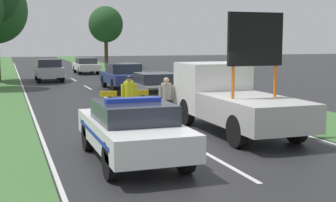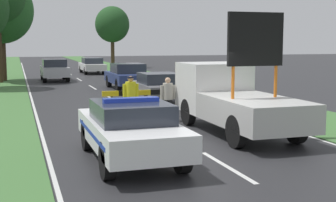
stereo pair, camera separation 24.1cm
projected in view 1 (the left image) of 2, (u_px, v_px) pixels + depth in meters
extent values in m
plane|color=#28282B|center=(196.00, 148.00, 12.35)|extent=(160.00, 160.00, 0.00)
cube|color=silver|center=(229.00, 166.00, 10.51)|extent=(0.12, 2.78, 0.01)
cube|color=silver|center=(148.00, 121.00, 16.55)|extent=(0.12, 2.78, 0.01)
cube|color=silver|center=(110.00, 100.00, 22.59)|extent=(0.12, 2.78, 0.01)
cube|color=silver|center=(88.00, 87.00, 28.64)|extent=(0.12, 2.78, 0.01)
cube|color=silver|center=(74.00, 80.00, 34.68)|extent=(0.12, 2.78, 0.01)
cube|color=silver|center=(64.00, 74.00, 40.72)|extent=(0.12, 2.78, 0.01)
cube|color=silver|center=(56.00, 70.00, 46.77)|extent=(0.12, 2.78, 0.01)
cube|color=silver|center=(50.00, 67.00, 52.81)|extent=(0.12, 2.78, 0.01)
cube|color=silver|center=(46.00, 64.00, 58.85)|extent=(0.12, 2.78, 0.01)
cube|color=silver|center=(23.00, 87.00, 29.02)|extent=(0.10, 70.61, 0.01)
cube|color=silver|center=(140.00, 83.00, 31.45)|extent=(0.10, 70.61, 0.01)
cube|color=#427038|center=(162.00, 81.00, 32.93)|extent=(3.58, 120.00, 0.03)
cube|color=white|center=(132.00, 132.00, 10.94)|extent=(1.84, 4.47, 0.57)
cube|color=#282D38|center=(133.00, 112.00, 10.75)|extent=(1.62, 2.06, 0.44)
cylinder|color=black|center=(88.00, 135.00, 12.02)|extent=(0.24, 0.79, 0.79)
cylinder|color=black|center=(148.00, 131.00, 12.53)|extent=(0.24, 0.79, 0.79)
cylinder|color=black|center=(111.00, 161.00, 9.42)|extent=(0.24, 0.79, 0.79)
cylinder|color=black|center=(185.00, 155.00, 9.93)|extent=(0.24, 0.79, 0.79)
cube|color=#1E38C6|center=(133.00, 100.00, 10.72)|extent=(1.29, 0.24, 0.10)
cube|color=#193399|center=(132.00, 131.00, 10.93)|extent=(1.85, 3.66, 0.10)
cube|color=black|center=(111.00, 119.00, 13.08)|extent=(1.01, 0.08, 0.34)
cube|color=white|center=(212.00, 87.00, 15.89)|extent=(2.06, 2.01, 1.63)
cube|color=#232833|center=(201.00, 76.00, 16.78)|extent=(1.75, 0.04, 0.72)
cube|color=#B2B2AD|center=(254.00, 111.00, 13.25)|extent=(2.06, 3.74, 0.77)
cylinder|color=#D16619|center=(233.00, 83.00, 12.92)|extent=(0.09, 0.09, 0.90)
cylinder|color=#D16619|center=(275.00, 81.00, 13.36)|extent=(0.09, 0.09, 0.90)
cube|color=black|center=(255.00, 39.00, 12.99)|extent=(1.67, 0.12, 1.48)
cylinder|color=black|center=(187.00, 112.00, 15.70)|extent=(0.24, 0.88, 0.88)
cylinder|color=black|center=(235.00, 109.00, 16.28)|extent=(0.24, 0.88, 0.88)
cylinder|color=black|center=(237.00, 131.00, 12.30)|extent=(0.24, 0.88, 0.88)
cylinder|color=black|center=(296.00, 127.00, 12.89)|extent=(0.24, 0.88, 0.88)
cylinder|color=black|center=(110.00, 108.00, 16.77)|extent=(0.07, 0.07, 0.84)
cylinder|color=black|center=(185.00, 105.00, 17.70)|extent=(0.07, 0.07, 0.84)
cube|color=yellow|center=(108.00, 94.00, 16.69)|extent=(0.60, 0.08, 0.19)
cube|color=black|center=(125.00, 93.00, 16.88)|extent=(0.60, 0.08, 0.19)
cube|color=yellow|center=(141.00, 93.00, 17.08)|extent=(0.60, 0.08, 0.19)
cube|color=black|center=(156.00, 92.00, 17.27)|extent=(0.60, 0.08, 0.19)
cube|color=yellow|center=(171.00, 92.00, 17.46)|extent=(0.60, 0.08, 0.19)
cube|color=black|center=(186.00, 91.00, 17.65)|extent=(0.60, 0.08, 0.19)
cylinder|color=#191E38|center=(127.00, 110.00, 16.43)|extent=(0.15, 0.15, 0.80)
cylinder|color=#191E38|center=(132.00, 110.00, 16.48)|extent=(0.15, 0.15, 0.80)
cylinder|color=yellow|center=(129.00, 90.00, 16.37)|extent=(0.36, 0.36, 0.60)
cylinder|color=yellow|center=(123.00, 91.00, 16.30)|extent=(0.12, 0.12, 0.51)
cylinder|color=yellow|center=(135.00, 91.00, 16.45)|extent=(0.12, 0.12, 0.51)
sphere|color=#A57A5B|center=(129.00, 79.00, 16.32)|extent=(0.21, 0.21, 0.21)
cylinder|color=#141933|center=(129.00, 77.00, 16.31)|extent=(0.24, 0.24, 0.05)
cylinder|color=#232326|center=(164.00, 110.00, 16.40)|extent=(0.14, 0.14, 0.77)
cylinder|color=#232326|center=(168.00, 110.00, 16.46)|extent=(0.14, 0.14, 0.77)
cylinder|color=#B2AD9E|center=(166.00, 91.00, 16.34)|extent=(0.35, 0.35, 0.58)
cylinder|color=#B2AD9E|center=(160.00, 92.00, 16.28)|extent=(0.12, 0.12, 0.49)
cylinder|color=#B2AD9E|center=(172.00, 92.00, 16.42)|extent=(0.12, 0.12, 0.49)
sphere|color=tan|center=(166.00, 80.00, 16.30)|extent=(0.20, 0.20, 0.20)
cube|color=black|center=(102.00, 120.00, 16.65)|extent=(0.34, 0.34, 0.03)
cone|color=orange|center=(102.00, 113.00, 16.62)|extent=(0.29, 0.29, 0.45)
cylinder|color=white|center=(102.00, 113.00, 16.62)|extent=(0.17, 0.17, 0.06)
cube|color=black|center=(172.00, 145.00, 12.58)|extent=(0.36, 0.36, 0.03)
cone|color=orange|center=(172.00, 136.00, 12.55)|extent=(0.31, 0.31, 0.47)
cylinder|color=white|center=(172.00, 135.00, 12.55)|extent=(0.17, 0.17, 0.07)
cube|color=black|center=(103.00, 131.00, 14.58)|extent=(0.35, 0.35, 0.03)
cone|color=orange|center=(103.00, 123.00, 14.55)|extent=(0.30, 0.30, 0.47)
cylinder|color=white|center=(103.00, 122.00, 14.55)|extent=(0.17, 0.17, 0.07)
cube|color=slate|center=(155.00, 89.00, 21.61)|extent=(1.88, 4.05, 0.55)
cube|color=#282D38|center=(156.00, 78.00, 21.43)|extent=(1.66, 1.86, 0.48)
cylinder|color=black|center=(131.00, 93.00, 22.55)|extent=(0.24, 0.66, 0.66)
cylinder|color=black|center=(163.00, 92.00, 23.08)|extent=(0.24, 0.66, 0.66)
cylinder|color=black|center=(146.00, 99.00, 20.20)|extent=(0.24, 0.66, 0.66)
cylinder|color=black|center=(181.00, 97.00, 20.73)|extent=(0.24, 0.66, 0.66)
cube|color=navy|center=(123.00, 78.00, 27.67)|extent=(1.94, 4.57, 0.58)
cube|color=#282D38|center=(123.00, 68.00, 27.47)|extent=(1.71, 2.10, 0.56)
cylinder|color=black|center=(104.00, 81.00, 28.76)|extent=(0.24, 0.75, 0.75)
cylinder|color=black|center=(131.00, 80.00, 29.31)|extent=(0.24, 0.75, 0.75)
cylinder|color=black|center=(114.00, 85.00, 26.10)|extent=(0.24, 0.75, 0.75)
cylinder|color=black|center=(143.00, 84.00, 26.65)|extent=(0.24, 0.75, 0.75)
cube|color=#B2B2B7|center=(49.00, 71.00, 33.33)|extent=(1.80, 4.27, 0.65)
cube|color=#282D38|center=(49.00, 63.00, 33.13)|extent=(1.59, 1.96, 0.54)
cylinder|color=black|center=(37.00, 75.00, 34.36)|extent=(0.24, 0.73, 0.73)
cylinder|color=black|center=(58.00, 74.00, 34.86)|extent=(0.24, 0.73, 0.73)
cylinder|color=black|center=(39.00, 77.00, 31.88)|extent=(0.24, 0.73, 0.73)
cylinder|color=black|center=(62.00, 77.00, 32.38)|extent=(0.24, 0.73, 0.73)
cube|color=silver|center=(86.00, 67.00, 41.26)|extent=(1.80, 4.68, 0.55)
cube|color=#282D38|center=(86.00, 61.00, 41.06)|extent=(1.58, 2.15, 0.51)
cylinder|color=black|center=(75.00, 69.00, 42.40)|extent=(0.24, 0.66, 0.66)
cylinder|color=black|center=(92.00, 69.00, 42.90)|extent=(0.24, 0.66, 0.66)
cylinder|color=black|center=(80.00, 71.00, 39.68)|extent=(0.24, 0.66, 0.66)
cylinder|color=black|center=(98.00, 71.00, 40.18)|extent=(0.24, 0.66, 0.66)
cylinder|color=#42301E|center=(106.00, 53.00, 50.27)|extent=(0.39, 0.39, 3.27)
ellipsoid|color=#1E471E|center=(106.00, 24.00, 49.90)|extent=(3.66, 3.66, 3.85)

